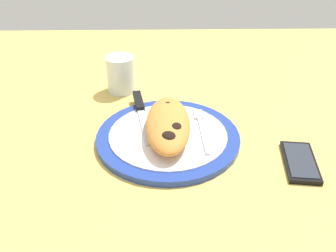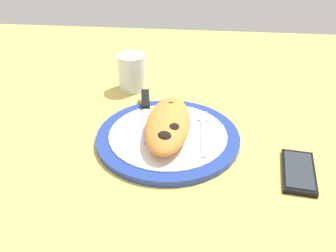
{
  "view_description": "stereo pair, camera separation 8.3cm",
  "coord_description": "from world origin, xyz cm",
  "px_view_note": "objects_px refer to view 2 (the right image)",
  "views": [
    {
      "loc": [
        -69.89,
        1.4,
        48.52
      ],
      "look_at": [
        0.0,
        0.0,
        3.73
      ],
      "focal_mm": 40.97,
      "sensor_mm": 36.0,
      "label": 1
    },
    {
      "loc": [
        -69.56,
        -6.89,
        48.52
      ],
      "look_at": [
        0.0,
        0.0,
        3.73
      ],
      "focal_mm": 40.97,
      "sensor_mm": 36.0,
      "label": 2
    }
  ],
  "objects_px": {
    "knife": "(146,107)",
    "smartphone": "(299,172)",
    "fork": "(203,128)",
    "water_glass": "(132,74)",
    "calzone": "(167,125)",
    "plate": "(168,137)"
  },
  "relations": [
    {
      "from": "smartphone",
      "to": "calzone",
      "type": "bearing_deg",
      "value": 72.3
    },
    {
      "from": "plate",
      "to": "fork",
      "type": "distance_m",
      "value": 0.08
    },
    {
      "from": "smartphone",
      "to": "water_glass",
      "type": "distance_m",
      "value": 0.51
    },
    {
      "from": "fork",
      "to": "water_glass",
      "type": "relative_size",
      "value": 1.82
    },
    {
      "from": "knife",
      "to": "water_glass",
      "type": "bearing_deg",
      "value": 22.57
    },
    {
      "from": "knife",
      "to": "plate",
      "type": "bearing_deg",
      "value": -148.29
    },
    {
      "from": "calzone",
      "to": "smartphone",
      "type": "height_order",
      "value": "calzone"
    },
    {
      "from": "calzone",
      "to": "plate",
      "type": "bearing_deg",
      "value": -25.02
    },
    {
      "from": "calzone",
      "to": "smartphone",
      "type": "relative_size",
      "value": 1.66
    },
    {
      "from": "calzone",
      "to": "knife",
      "type": "relative_size",
      "value": 0.98
    },
    {
      "from": "knife",
      "to": "calzone",
      "type": "bearing_deg",
      "value": -150.25
    },
    {
      "from": "calzone",
      "to": "fork",
      "type": "height_order",
      "value": "calzone"
    },
    {
      "from": "knife",
      "to": "water_glass",
      "type": "distance_m",
      "value": 0.15
    },
    {
      "from": "smartphone",
      "to": "water_glass",
      "type": "xyz_separation_m",
      "value": [
        0.33,
        0.39,
        0.04
      ]
    },
    {
      "from": "fork",
      "to": "water_glass",
      "type": "height_order",
      "value": "water_glass"
    },
    {
      "from": "smartphone",
      "to": "fork",
      "type": "bearing_deg",
      "value": 58.75
    },
    {
      "from": "plate",
      "to": "smartphone",
      "type": "height_order",
      "value": "plate"
    },
    {
      "from": "calzone",
      "to": "fork",
      "type": "xyz_separation_m",
      "value": [
        0.03,
        -0.08,
        -0.02
      ]
    },
    {
      "from": "fork",
      "to": "knife",
      "type": "distance_m",
      "value": 0.16
    },
    {
      "from": "knife",
      "to": "smartphone",
      "type": "height_order",
      "value": "knife"
    },
    {
      "from": "knife",
      "to": "smartphone",
      "type": "bearing_deg",
      "value": -120.58
    },
    {
      "from": "plate",
      "to": "water_glass",
      "type": "relative_size",
      "value": 3.22
    }
  ]
}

